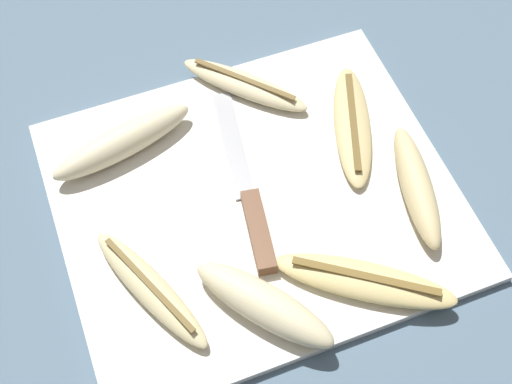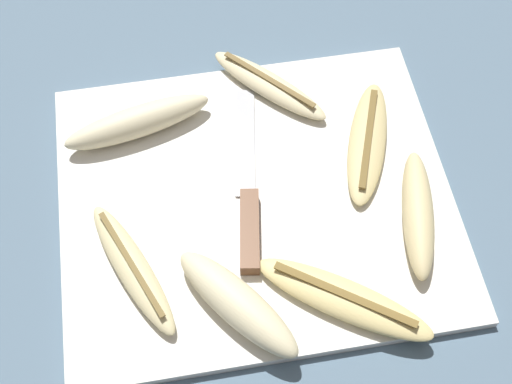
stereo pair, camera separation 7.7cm
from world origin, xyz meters
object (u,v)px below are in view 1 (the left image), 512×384
at_px(banana_soft_right, 150,289).
at_px(knife, 253,210).
at_px(banana_bright_far, 122,142).
at_px(banana_spotted_left, 352,125).
at_px(banana_pale_long, 264,304).
at_px(banana_ripe_center, 417,186).
at_px(banana_cream_curved, 245,85).
at_px(banana_golden_short, 365,281).

bearing_deg(banana_soft_right, knife, 20.91).
bearing_deg(banana_bright_far, banana_spotted_left, -14.35).
distance_m(banana_soft_right, banana_pale_long, 0.12).
height_order(banana_pale_long, banana_ripe_center, banana_pale_long).
xyz_separation_m(knife, banana_pale_long, (-0.03, -0.11, 0.01)).
xyz_separation_m(banana_bright_far, banana_pale_long, (0.08, -0.24, 0.00)).
bearing_deg(banana_soft_right, banana_bright_far, 83.20).
xyz_separation_m(banana_soft_right, banana_cream_curved, (0.18, 0.21, -0.00)).
xyz_separation_m(banana_spotted_left, banana_ripe_center, (0.03, -0.10, 0.01)).
xyz_separation_m(banana_golden_short, banana_spotted_left, (0.07, 0.18, -0.00)).
bearing_deg(banana_bright_far, banana_cream_curved, 12.09).
height_order(knife, banana_spotted_left, same).
bearing_deg(banana_bright_far, banana_golden_short, -53.43).
relative_size(banana_golden_short, banana_spotted_left, 1.03).
height_order(banana_spotted_left, banana_pale_long, banana_pale_long).
distance_m(banana_cream_curved, banana_pale_long, 0.28).
relative_size(banana_pale_long, banana_ripe_center, 0.95).
bearing_deg(banana_soft_right, banana_golden_short, -18.64).
distance_m(banana_bright_far, banana_ripe_center, 0.33).
height_order(banana_soft_right, banana_cream_curved, banana_soft_right).
distance_m(banana_golden_short, banana_spotted_left, 0.19).
xyz_separation_m(banana_soft_right, banana_pale_long, (0.10, -0.06, 0.01)).
bearing_deg(banana_bright_far, banana_pale_long, -71.78).
xyz_separation_m(banana_bright_far, banana_spotted_left, (0.25, -0.06, -0.01)).
bearing_deg(banana_pale_long, knife, 74.61).
xyz_separation_m(banana_golden_short, banana_cream_curved, (-0.02, 0.28, -0.00)).
distance_m(banana_golden_short, banana_pale_long, 0.11).
height_order(knife, banana_cream_curved, banana_cream_curved).
distance_m(knife, banana_pale_long, 0.11).
height_order(knife, banana_golden_short, banana_golden_short).
distance_m(banana_soft_right, banana_spotted_left, 0.30).
bearing_deg(banana_pale_long, banana_ripe_center, 18.61).
relative_size(banana_cream_curved, banana_ripe_center, 0.91).
distance_m(banana_golden_short, banana_bright_far, 0.31).
bearing_deg(banana_pale_long, banana_spotted_left, 44.32).
relative_size(banana_spotted_left, banana_pale_long, 1.16).
xyz_separation_m(banana_soft_right, banana_golden_short, (0.20, -0.07, -0.00)).
distance_m(banana_spotted_left, banana_ripe_center, 0.11).
bearing_deg(banana_golden_short, knife, 122.53).
bearing_deg(banana_ripe_center, banana_spotted_left, 104.97).
relative_size(banana_soft_right, banana_pale_long, 1.13).
relative_size(knife, banana_golden_short, 1.35).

